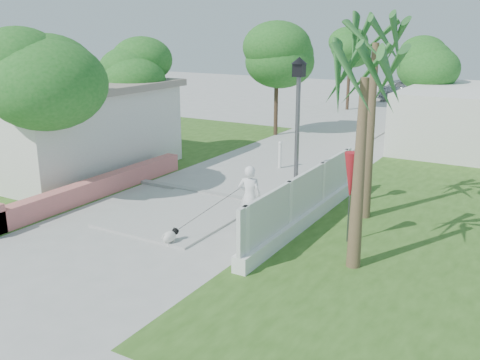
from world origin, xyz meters
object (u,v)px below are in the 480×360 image
Objects in this scene: patio_umbrella at (351,177)px; skateboarder at (218,206)px; dog at (170,236)px; parked_car at (412,90)px; street_lamp at (297,133)px; bollard at (280,155)px.

skateboarder is (-3.07, -1.19, -0.91)m from patio_umbrella.
parked_car is at bearing 103.08° from dog.
skateboarder is at bearing 71.24° from dog.
street_lamp is 0.92× the size of parked_car.
skateboarder is at bearing -158.86° from patio_umbrella.
dog is 0.12× the size of parked_car.
patio_umbrella is at bearing 175.46° from parked_car.
street_lamp reaches higher than dog.
parked_car is at bearing 96.46° from street_lamp.
skateboarder reaches higher than dog.
bollard is (-2.70, 4.50, -1.84)m from street_lamp.
skateboarder is (1.53, -6.69, 0.19)m from bollard.
patio_umbrella is (4.60, -5.50, 1.10)m from bollard.
street_lamp is at bearing -134.80° from skateboarder.
street_lamp reaches higher than parked_car.
parked_car is (-0.31, 22.03, 0.24)m from bollard.
skateboarder is at bearing 169.01° from parked_car.
skateboarder is 1.45m from dog.
patio_umbrella is at bearing -27.76° from street_lamp.
dog is at bearing 167.60° from parked_car.
patio_umbrella is 27.97m from parked_car.
patio_umbrella reaches higher than dog.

